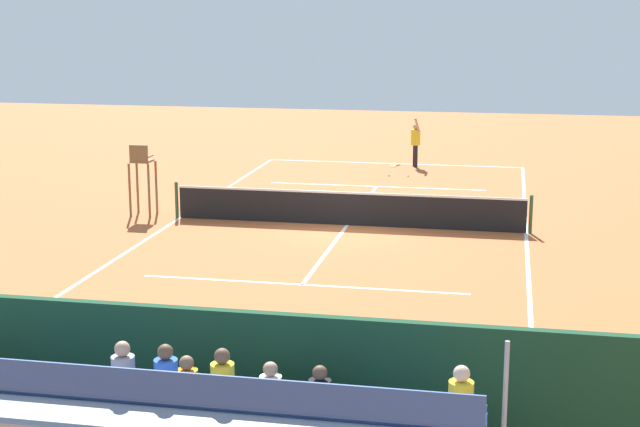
{
  "coord_description": "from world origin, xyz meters",
  "views": [
    {
      "loc": [
        -4.41,
        26.2,
        6.16
      ],
      "look_at": [
        0.0,
        4.0,
        1.2
      ],
      "focal_mm": 53.67,
      "sensor_mm": 36.0,
      "label": 1
    }
  ],
  "objects_px": {
    "tennis_racket": "(393,166)",
    "umpire_chair": "(142,172)",
    "bleacher_stand": "(154,417)",
    "tennis_player": "(416,141)",
    "tennis_net": "(347,208)",
    "tennis_ball_far": "(389,175)",
    "tennis_ball_near": "(408,176)",
    "courtside_bench": "(328,394)",
    "equipment_bag": "(202,411)"
  },
  "relations": [
    {
      "from": "equipment_bag",
      "to": "tennis_ball_far",
      "type": "height_order",
      "value": "equipment_bag"
    },
    {
      "from": "courtside_bench",
      "to": "tennis_ball_far",
      "type": "relative_size",
      "value": 27.27
    },
    {
      "from": "tennis_racket",
      "to": "tennis_ball_near",
      "type": "xyz_separation_m",
      "value": [
        -0.81,
        2.2,
        0.02
      ]
    },
    {
      "from": "tennis_net",
      "to": "tennis_ball_far",
      "type": "distance_m",
      "value": 8.14
    },
    {
      "from": "tennis_player",
      "to": "tennis_net",
      "type": "bearing_deg",
      "value": 85.1
    },
    {
      "from": "tennis_racket",
      "to": "bleacher_stand",
      "type": "bearing_deg",
      "value": 89.97
    },
    {
      "from": "tennis_ball_near",
      "to": "bleacher_stand",
      "type": "bearing_deg",
      "value": 88.0
    },
    {
      "from": "courtside_bench",
      "to": "umpire_chair",
      "type": "bearing_deg",
      "value": -58.64
    },
    {
      "from": "umpire_chair",
      "to": "bleacher_stand",
      "type": "bearing_deg",
      "value": 112.07
    },
    {
      "from": "umpire_chair",
      "to": "equipment_bag",
      "type": "relative_size",
      "value": 2.38
    },
    {
      "from": "umpire_chair",
      "to": "equipment_bag",
      "type": "distance_m",
      "value": 14.93
    },
    {
      "from": "courtside_bench",
      "to": "tennis_racket",
      "type": "bearing_deg",
      "value": -85.42
    },
    {
      "from": "tennis_racket",
      "to": "tennis_ball_far",
      "type": "height_order",
      "value": "tennis_ball_far"
    },
    {
      "from": "courtside_bench",
      "to": "tennis_ball_near",
      "type": "bearing_deg",
      "value": -87.1
    },
    {
      "from": "tennis_racket",
      "to": "umpire_chair",
      "type": "bearing_deg",
      "value": 58.55
    },
    {
      "from": "tennis_net",
      "to": "umpire_chair",
      "type": "bearing_deg",
      "value": -1.02
    },
    {
      "from": "tennis_racket",
      "to": "tennis_ball_near",
      "type": "height_order",
      "value": "tennis_ball_near"
    },
    {
      "from": "tennis_net",
      "to": "tennis_racket",
      "type": "height_order",
      "value": "tennis_net"
    },
    {
      "from": "tennis_racket",
      "to": "tennis_ball_far",
      "type": "relative_size",
      "value": 8.51
    },
    {
      "from": "tennis_net",
      "to": "courtside_bench",
      "type": "bearing_deg",
      "value": 98.39
    },
    {
      "from": "tennis_net",
      "to": "equipment_bag",
      "type": "relative_size",
      "value": 11.44
    },
    {
      "from": "tennis_net",
      "to": "courtside_bench",
      "type": "distance_m",
      "value": 13.42
    },
    {
      "from": "tennis_net",
      "to": "tennis_ball_near",
      "type": "distance_m",
      "value": 8.21
    },
    {
      "from": "equipment_bag",
      "to": "tennis_racket",
      "type": "bearing_deg",
      "value": -90.0
    },
    {
      "from": "bleacher_stand",
      "to": "tennis_ball_near",
      "type": "relative_size",
      "value": 137.27
    },
    {
      "from": "equipment_bag",
      "to": "tennis_ball_near",
      "type": "xyz_separation_m",
      "value": [
        -0.81,
        -21.56,
        -0.15
      ]
    },
    {
      "from": "tennis_ball_far",
      "to": "tennis_player",
      "type": "bearing_deg",
      "value": -107.44
    },
    {
      "from": "courtside_bench",
      "to": "equipment_bag",
      "type": "bearing_deg",
      "value": 3.88
    },
    {
      "from": "tennis_net",
      "to": "tennis_ball_near",
      "type": "height_order",
      "value": "tennis_net"
    },
    {
      "from": "tennis_net",
      "to": "tennis_racket",
      "type": "distance_m",
      "value": 10.36
    },
    {
      "from": "tennis_ball_far",
      "to": "courtside_bench",
      "type": "bearing_deg",
      "value": 94.77
    },
    {
      "from": "equipment_bag",
      "to": "tennis_player",
      "type": "relative_size",
      "value": 0.47
    },
    {
      "from": "umpire_chair",
      "to": "tennis_net",
      "type": "bearing_deg",
      "value": 178.98
    },
    {
      "from": "bleacher_stand",
      "to": "umpire_chair",
      "type": "relative_size",
      "value": 4.23
    },
    {
      "from": "tennis_net",
      "to": "tennis_ball_far",
      "type": "height_order",
      "value": "tennis_net"
    },
    {
      "from": "umpire_chair",
      "to": "tennis_player",
      "type": "distance_m",
      "value": 12.53
    },
    {
      "from": "tennis_net",
      "to": "courtside_bench",
      "type": "relative_size",
      "value": 5.72
    },
    {
      "from": "tennis_player",
      "to": "bleacher_stand",
      "type": "bearing_deg",
      "value": 88.12
    },
    {
      "from": "tennis_ball_far",
      "to": "tennis_racket",
      "type": "bearing_deg",
      "value": -87.24
    },
    {
      "from": "courtside_bench",
      "to": "tennis_player",
      "type": "height_order",
      "value": "tennis_player"
    },
    {
      "from": "umpire_chair",
      "to": "tennis_ball_far",
      "type": "xyz_separation_m",
      "value": [
        -6.37,
        -8.02,
        -1.28
      ]
    },
    {
      "from": "tennis_ball_far",
      "to": "bleacher_stand",
      "type": "bearing_deg",
      "value": 89.71
    },
    {
      "from": "equipment_bag",
      "to": "courtside_bench",
      "type": "bearing_deg",
      "value": -176.12
    },
    {
      "from": "tennis_net",
      "to": "umpire_chair",
      "type": "xyz_separation_m",
      "value": [
        6.2,
        -0.11,
        0.81
      ]
    },
    {
      "from": "bleacher_stand",
      "to": "tennis_player",
      "type": "distance_m",
      "value": 25.76
    },
    {
      "from": "tennis_player",
      "to": "tennis_ball_near",
      "type": "height_order",
      "value": "tennis_player"
    },
    {
      "from": "tennis_net",
      "to": "courtside_bench",
      "type": "xyz_separation_m",
      "value": [
        -1.96,
        13.27,
        0.06
      ]
    },
    {
      "from": "equipment_bag",
      "to": "tennis_player",
      "type": "bearing_deg",
      "value": -92.0
    },
    {
      "from": "bleacher_stand",
      "to": "tennis_ball_far",
      "type": "xyz_separation_m",
      "value": [
        -0.12,
        -23.44,
        -0.9
      ]
    },
    {
      "from": "courtside_bench",
      "to": "tennis_ball_near",
      "type": "distance_m",
      "value": 21.46
    }
  ]
}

